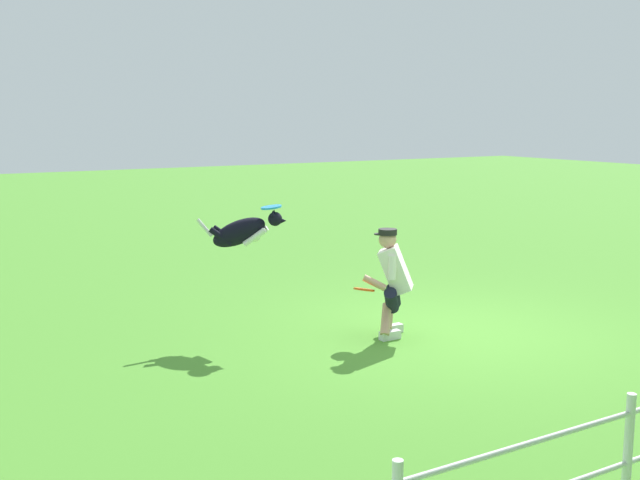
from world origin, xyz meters
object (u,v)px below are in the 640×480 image
Objects in this scene: frisbee_flying at (271,207)px; frisbee_held at (364,289)px; dog at (243,232)px; person at (392,279)px.

frisbee_held is at bearing 130.33° from frisbee_flying.
frisbee_held is (-1.04, 1.05, -0.63)m from dog.
frisbee_held is at bearing -9.65° from dog.
dog reaches higher than person.
person is at bearing 176.03° from frisbee_held.
person is 0.40m from frisbee_held.
person is 5.21× the size of frisbee_held.
frisbee_flying reaches higher than person.
person is 1.87m from dog.
person is 1.40× the size of dog.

